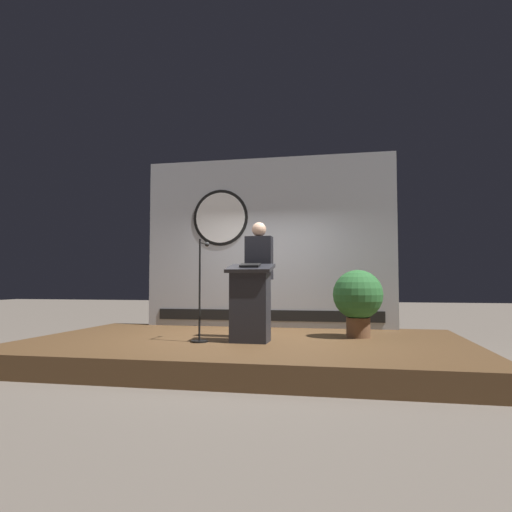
{
  "coord_description": "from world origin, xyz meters",
  "views": [
    {
      "loc": [
        1.51,
        -6.68,
        1.15
      ],
      "look_at": [
        0.14,
        0.08,
        1.53
      ],
      "focal_mm": 32.32,
      "sensor_mm": 36.0,
      "label": 1
    }
  ],
  "objects_px": {
    "speaker_person": "(259,278)",
    "potted_plant": "(358,297)",
    "podium": "(250,303)",
    "microphone_stand": "(201,306)"
  },
  "relations": [
    {
      "from": "potted_plant",
      "to": "podium",
      "type": "bearing_deg",
      "value": -150.36
    },
    {
      "from": "podium",
      "to": "microphone_stand",
      "type": "distance_m",
      "value": 0.71
    },
    {
      "from": "speaker_person",
      "to": "potted_plant",
      "type": "distance_m",
      "value": 1.54
    },
    {
      "from": "speaker_person",
      "to": "potted_plant",
      "type": "height_order",
      "value": "speaker_person"
    },
    {
      "from": "podium",
      "to": "speaker_person",
      "type": "xyz_separation_m",
      "value": [
        0.03,
        0.48,
        0.35
      ]
    },
    {
      "from": "podium",
      "to": "microphone_stand",
      "type": "xyz_separation_m",
      "value": [
        -0.7,
        -0.1,
        -0.04
      ]
    },
    {
      "from": "podium",
      "to": "speaker_person",
      "type": "relative_size",
      "value": 0.64
    },
    {
      "from": "speaker_person",
      "to": "potted_plant",
      "type": "xyz_separation_m",
      "value": [
        1.47,
        0.37,
        -0.29
      ]
    },
    {
      "from": "podium",
      "to": "microphone_stand",
      "type": "relative_size",
      "value": 0.77
    },
    {
      "from": "podium",
      "to": "potted_plant",
      "type": "bearing_deg",
      "value": 29.64
    }
  ]
}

